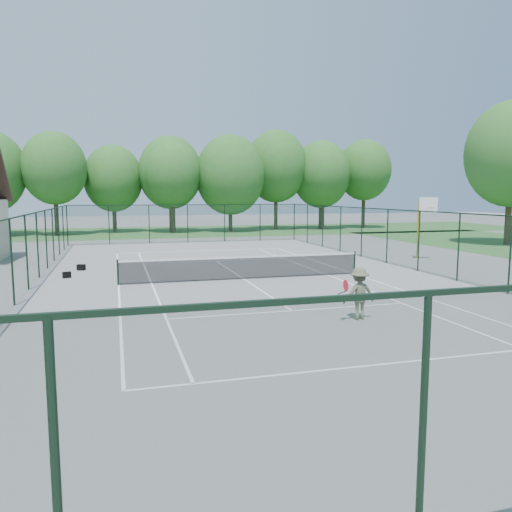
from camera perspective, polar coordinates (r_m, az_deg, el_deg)
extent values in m
plane|color=gray|center=(22.61, -1.38, -2.67)|extent=(140.00, 140.00, 0.00)
cube|color=#3A7031|center=(52.03, -9.63, 2.77)|extent=(80.00, 16.00, 0.01)
cube|color=white|center=(34.14, -6.35, 0.61)|extent=(10.97, 0.08, 0.01)
cube|color=white|center=(11.81, 13.45, -12.02)|extent=(10.97, 0.08, 0.01)
cube|color=white|center=(28.79, -4.55, -0.58)|extent=(8.23, 0.08, 0.01)
cube|color=white|center=(16.61, 4.15, -6.25)|extent=(8.23, 0.08, 0.01)
cube|color=white|center=(24.54, 11.13, -2.02)|extent=(0.08, 23.77, 0.01)
cube|color=white|center=(21.93, -15.42, -3.22)|extent=(0.08, 23.77, 0.01)
cube|color=white|center=(23.96, 8.21, -2.18)|extent=(0.08, 23.77, 0.01)
cube|color=white|center=(21.97, -11.85, -3.10)|extent=(0.08, 23.77, 0.01)
cube|color=white|center=(22.61, -1.38, -2.66)|extent=(0.08, 12.80, 0.01)
cylinder|color=black|center=(21.84, -15.51, -1.81)|extent=(0.08, 0.08, 1.10)
cylinder|color=black|center=(24.47, 11.19, -0.76)|extent=(0.08, 0.08, 1.10)
cube|color=black|center=(22.54, -1.38, -1.42)|extent=(11.00, 0.02, 0.96)
cube|color=white|center=(22.47, -1.39, -0.15)|extent=(11.00, 0.05, 0.07)
cube|color=#1A3821|center=(40.04, -7.82, 3.68)|extent=(18.00, 0.02, 3.00)
cube|color=#1A3821|center=(26.13, 18.11, 1.62)|extent=(0.02, 36.00, 3.00)
cube|color=#1A3821|center=(21.99, -24.74, 0.35)|extent=(0.02, 36.00, 3.00)
cube|color=black|center=(39.98, -7.85, 5.83)|extent=(18.00, 0.05, 0.05)
cube|color=black|center=(26.04, 18.23, 4.90)|extent=(0.05, 36.00, 0.05)
cube|color=black|center=(21.88, -24.95, 4.25)|extent=(0.05, 36.00, 0.05)
cylinder|color=#3F301E|center=(51.92, -9.68, 5.07)|extent=(0.40, 0.40, 4.20)
ellipsoid|color=#346F2A|center=(51.93, -9.77, 9.38)|extent=(6.40, 6.40, 7.40)
cylinder|color=#3F301E|center=(56.12, 7.38, 5.26)|extent=(0.40, 0.40, 4.20)
ellipsoid|color=#346F2A|center=(56.14, 7.45, 9.24)|extent=(6.40, 6.40, 7.40)
cylinder|color=#CD9B03|center=(31.45, 18.07, 2.94)|extent=(0.12, 0.12, 3.50)
cube|color=#CD9B03|center=(31.01, 18.65, 5.83)|extent=(0.08, 0.90, 0.08)
cube|color=white|center=(30.64, 19.11, 5.52)|extent=(1.20, 0.05, 0.90)
torus|color=#C54A00|center=(30.46, 19.35, 5.22)|extent=(0.48, 0.48, 0.02)
cylinder|color=#3F301E|center=(42.65, 26.88, 4.39)|extent=(0.46, 0.46, 4.78)
ellipsoid|color=#346F2A|center=(42.73, 27.22, 10.34)|extent=(6.83, 6.83, 7.97)
cube|color=black|center=(24.53, -20.82, -2.03)|extent=(0.41, 0.32, 0.28)
cube|color=black|center=(26.73, -19.35, -1.23)|extent=(0.45, 0.37, 0.30)
imported|color=#52573D|center=(15.65, 11.69, -4.23)|extent=(1.07, 0.66, 1.60)
sphere|color=#C5E02F|center=(16.45, 14.08, -3.65)|extent=(0.07, 0.07, 0.07)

